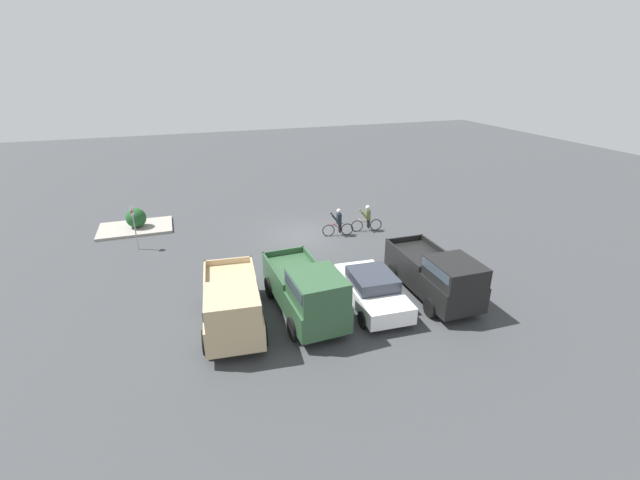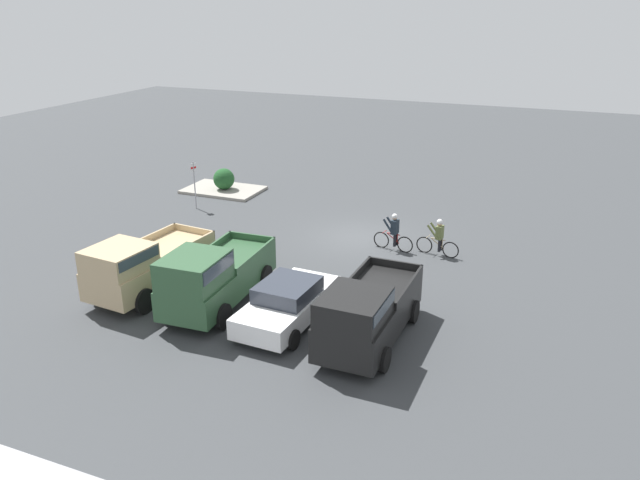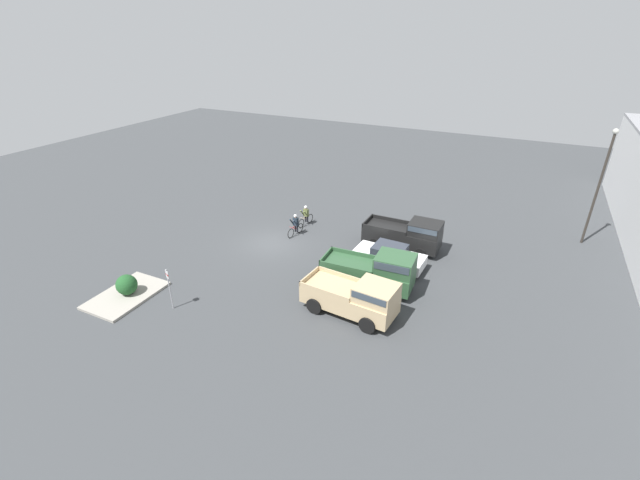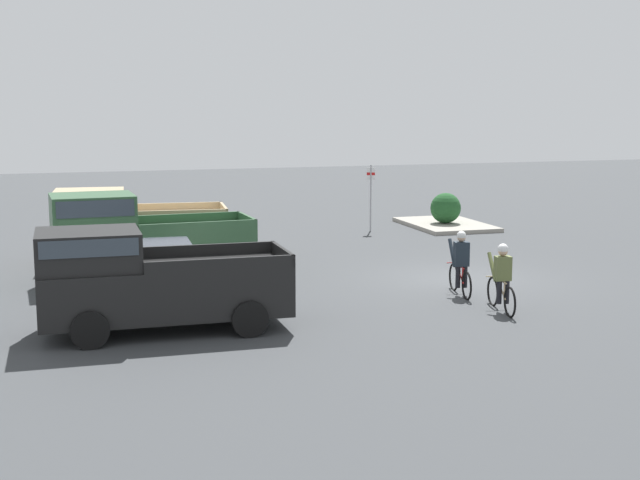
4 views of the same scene
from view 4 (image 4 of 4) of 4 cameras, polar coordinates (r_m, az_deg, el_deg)
ground_plane at (r=24.49m, az=8.82°, el=-2.46°), size 80.00×80.00×0.00m
pickup_truck_0 at (r=18.82m, az=-11.07°, el=-2.49°), size 2.20×5.15×2.20m
sedan_0 at (r=21.66m, az=-10.86°, el=-2.06°), size 2.21×4.48×1.45m
pickup_truck_1 at (r=24.30m, az=-11.75°, el=0.26°), size 2.32×5.35×2.36m
pickup_truck_2 at (r=27.13m, az=-12.18°, el=1.00°), size 2.56×5.16×2.18m
cyclist_0 at (r=22.37m, az=8.99°, el=-1.48°), size 1.80×0.52×1.63m
cyclist_1 at (r=20.81m, az=11.57°, el=-2.35°), size 1.85×0.52×1.60m
fire_lane_sign at (r=32.76m, az=3.26°, el=3.12°), size 0.14×0.28×2.45m
curb_island at (r=34.43m, az=8.05°, el=0.98°), size 4.15×2.73×0.15m
shrub at (r=34.21m, az=8.04°, el=2.04°), size 1.16×1.16×1.16m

